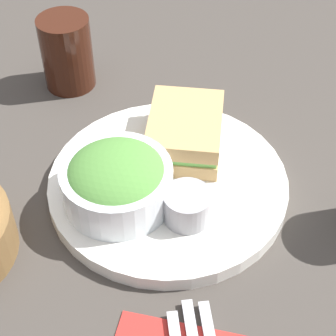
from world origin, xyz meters
The scene contains 7 objects.
ground_plane centered at (0.00, 0.00, 0.00)m, with size 4.00×4.00×0.00m, color #3D3833.
plate centered at (0.00, 0.00, 0.01)m, with size 0.31×0.31×0.02m, color white.
sandwich centered at (0.07, -0.01, 0.05)m, with size 0.14×0.11×0.05m.
salad_bowl centered at (-0.05, 0.05, 0.06)m, with size 0.14×0.14×0.07m.
dressing_cup centered at (-0.06, -0.04, 0.04)m, with size 0.06×0.06×0.04m, color #99999E.
orange_wedge centered at (0.02, 0.07, 0.04)m, with size 0.04×0.04×0.04m, color orange.
drink_glass centered at (0.20, 0.21, 0.06)m, with size 0.08×0.08×0.12m, color #38190F.
Camera 1 is at (-0.49, -0.11, 0.55)m, focal length 60.00 mm.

